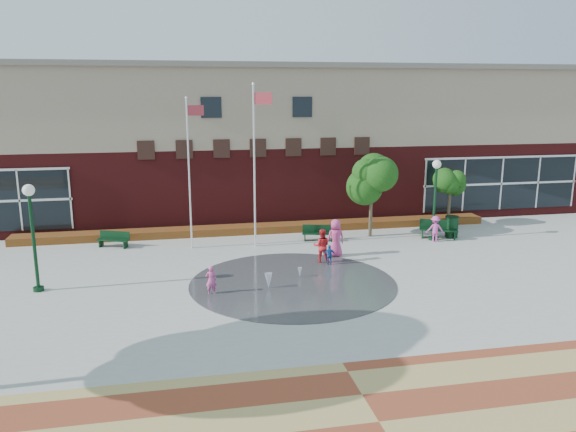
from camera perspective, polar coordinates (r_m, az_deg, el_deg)
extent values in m
plane|color=#666056|center=(20.28, 2.25, -9.64)|extent=(120.00, 120.00, 0.00)
cube|color=#A8A8A0|center=(23.94, 0.00, -6.07)|extent=(46.00, 18.00, 0.01)
cube|color=brown|center=(14.32, 9.22, -19.99)|extent=(46.00, 6.00, 0.01)
cylinder|color=#383A3D|center=(23.01, 0.49, -6.86)|extent=(8.40, 8.40, 0.01)
cube|color=#571415|center=(36.42, -4.18, 4.02)|extent=(44.00, 10.00, 4.50)
cube|color=gray|center=(36.02, -4.29, 11.12)|extent=(44.00, 10.00, 4.50)
cube|color=slate|center=(36.04, -4.36, 14.78)|extent=(44.40, 10.40, 0.30)
cube|color=black|center=(36.78, 20.81, 3.10)|extent=(10.00, 0.12, 3.19)
cube|color=black|center=(30.79, -7.82, 10.87)|extent=(1.10, 0.10, 1.10)
cube|color=black|center=(31.50, 1.46, 11.02)|extent=(1.10, 0.10, 1.10)
cube|color=#A8100E|center=(31.13, -2.74, -1.67)|extent=(26.00, 1.20, 0.40)
cylinder|color=silver|center=(27.62, -10.00, 4.04)|extent=(0.09, 0.09, 7.30)
sphere|color=silver|center=(27.33, -10.31, 11.72)|extent=(0.14, 0.14, 0.14)
cube|color=#A6303A|center=(27.35, -9.40, 10.54)|extent=(0.80, 0.02, 0.49)
cylinder|color=silver|center=(27.53, -3.44, 4.85)|extent=(0.10, 0.10, 7.92)
sphere|color=silver|center=(27.28, -3.55, 13.22)|extent=(0.16, 0.16, 0.16)
cube|color=#A6303A|center=(27.17, -2.58, 11.84)|extent=(0.85, 0.37, 0.56)
cylinder|color=black|center=(23.68, -24.39, -2.63)|extent=(0.13, 0.13, 3.82)
cylinder|color=black|center=(24.19, -24.00, -6.80)|extent=(0.40, 0.40, 0.18)
sphere|color=silver|center=(23.25, -24.86, 2.40)|extent=(0.45, 0.45, 0.45)
cylinder|color=black|center=(30.01, 14.65, 1.12)|extent=(0.13, 0.13, 3.81)
cylinder|color=black|center=(30.41, 14.47, -2.23)|extent=(0.40, 0.40, 0.18)
sphere|color=silver|center=(29.68, 14.88, 5.10)|extent=(0.45, 0.45, 0.45)
cube|color=black|center=(29.32, -17.35, -2.33)|extent=(1.66, 1.05, 0.05)
cube|color=black|center=(29.44, -17.19, -1.85)|extent=(1.50, 0.68, 0.40)
cube|color=black|center=(29.21, 3.10, -1.79)|extent=(1.72, 0.88, 0.06)
cube|color=black|center=(29.36, 3.11, -1.29)|extent=(1.61, 0.48, 0.42)
cube|color=black|center=(30.68, 15.05, -1.36)|extent=(2.02, 1.29, 0.07)
cube|color=black|center=(30.86, 15.05, -0.80)|extent=(1.83, 0.84, 0.49)
cylinder|color=black|center=(31.11, 16.29, -1.13)|extent=(0.67, 0.67, 1.11)
cylinder|color=black|center=(30.98, 16.35, -0.09)|extent=(0.71, 0.71, 0.07)
cylinder|color=#403626|center=(30.26, 8.40, 0.36)|extent=(0.18, 0.18, 2.64)
cylinder|color=#403626|center=(33.39, 16.02, 0.70)|extent=(0.18, 0.18, 2.12)
cone|color=white|center=(22.42, -1.98, -7.41)|extent=(0.31, 0.31, 0.61)
cone|color=white|center=(23.67, 1.20, -6.31)|extent=(0.19, 0.19, 0.42)
imported|color=#D24C92|center=(21.85, -7.83, -6.48)|extent=(0.42, 0.28, 1.14)
imported|color=red|center=(25.52, 3.43, -3.06)|extent=(0.89, 0.77, 1.58)
imported|color=#CC3E7E|center=(26.49, 4.85, -2.25)|extent=(0.95, 0.69, 1.80)
imported|color=#194C9E|center=(25.24, 4.24, -4.00)|extent=(0.59, 0.32, 0.95)
imported|color=#D949AC|center=(29.98, 14.72, -1.28)|extent=(0.99, 0.72, 1.37)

